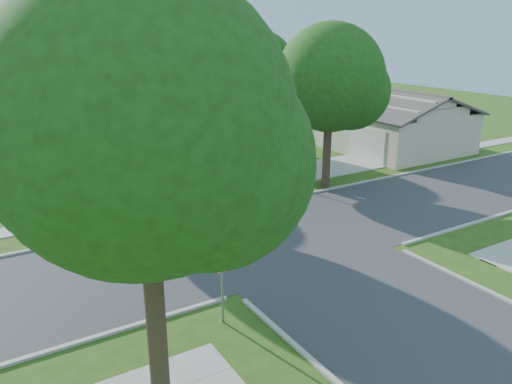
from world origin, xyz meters
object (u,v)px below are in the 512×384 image
object	(u,v)px
tree_e_mid	(175,56)
car_curb_east	(125,126)
house_ne_far	(249,96)
car_driveway	(276,158)
tree_w_far	(21,60)
tree_sw_corner	(146,139)
tree_w_near	(89,75)
tree_e_near	(256,76)
tree_w_mid	(45,56)
stop_sign_sw	(222,260)
car_curb_west	(46,98)
tree_e_far	(124,52)
tree_ne_corner	(331,83)
house_ne_near	(371,123)
stop_sign_ne	(297,152)

from	to	relation	value
tree_e_mid	car_curb_east	world-z (taller)	tree_e_mid
house_ne_far	car_driveway	world-z (taller)	house_ne_far
tree_w_far	tree_sw_corner	distance (m)	41.10
tree_e_mid	tree_w_near	world-z (taller)	tree_e_mid
tree_e_mid	tree_w_far	size ratio (longest dim) A/B	1.15
car_curb_east	tree_e_near	bearing A→B (deg)	-68.74
house_ne_far	tree_w_mid	bearing A→B (deg)	-158.83
tree_e_near	tree_w_mid	world-z (taller)	tree_w_mid
stop_sign_sw	tree_w_far	bearing A→B (deg)	89.93
house_ne_far	car_curb_east	bearing A→B (deg)	-159.92
tree_w_far	car_curb_west	distance (m)	13.06
tree_e_near	tree_e_far	distance (m)	25.00
car_curb_east	tree_w_mid	bearing A→B (deg)	-148.59
tree_e_near	car_curb_east	world-z (taller)	tree_e_near
tree_e_near	tree_ne_corner	size ratio (longest dim) A/B	0.96
tree_ne_corner	car_driveway	distance (m)	6.66
tree_e_near	house_ne_near	bearing A→B (deg)	10.04
car_curb_west	tree_w_near	bearing A→B (deg)	79.08
tree_w_far	car_curb_east	distance (m)	12.88
tree_e_far	tree_ne_corner	xyz separation A→B (m)	(1.61, -29.80, -0.39)
stop_sign_ne	tree_ne_corner	bearing A→B (deg)	-16.55
stop_sign_ne	tree_ne_corner	world-z (taller)	tree_ne_corner
tree_w_far	tree_w_near	bearing A→B (deg)	-89.99
stop_sign_ne	tree_sw_corner	xyz separation A→B (m)	(-12.14, -11.69, 4.23)
stop_sign_sw	house_ne_far	world-z (taller)	house_ne_far
tree_w_far	tree_ne_corner	xyz separation A→B (m)	(11.01, -29.80, 0.09)
stop_sign_sw	tree_sw_corner	bearing A→B (deg)	-140.03
tree_ne_corner	stop_sign_sw	bearing A→B (deg)	-141.16
tree_w_mid	stop_sign_sw	bearing A→B (deg)	-90.13
tree_sw_corner	tree_e_near	bearing A→B (deg)	52.70
tree_e_far	tree_sw_corner	world-z (taller)	tree_sw_corner
stop_sign_ne	tree_w_far	bearing A→B (deg)	107.70
house_ne_far	tree_w_far	bearing A→B (deg)	166.36
car_curb_east	tree_w_far	bearing A→B (deg)	126.89
tree_e_far	car_curb_west	distance (m)	14.10
car_curb_east	car_driveway	bearing A→B (deg)	-64.56
tree_w_far	house_ne_near	bearing A→B (deg)	-48.10
tree_w_near	tree_ne_corner	world-z (taller)	tree_w_near
tree_w_near	house_ne_far	size ratio (longest dim) A/B	0.66
stop_sign_sw	tree_e_far	xyz separation A→B (m)	(9.45, 38.71, 3.95)
stop_sign_sw	car_curb_east	xyz separation A→B (m)	(5.90, 28.29, -1.32)
tree_w_near	house_ne_far	bearing A→B (deg)	44.09
tree_ne_corner	car_curb_east	world-z (taller)	tree_ne_corner
stop_sign_ne	tree_w_near	world-z (taller)	tree_w_near
stop_sign_sw	car_curb_east	world-z (taller)	stop_sign_sw
stop_sign_sw	tree_sw_corner	distance (m)	5.54
tree_ne_corner	tree_e_near	bearing A→B (deg)	108.53
tree_e_near	tree_w_mid	size ratio (longest dim) A/B	0.87
tree_w_far	car_curb_west	xyz separation A→B (m)	(3.45, 11.61, -4.87)
stop_sign_sw	house_ne_far	size ratio (longest dim) A/B	0.22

